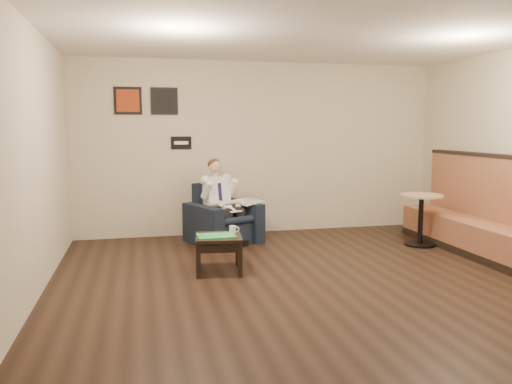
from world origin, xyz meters
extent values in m
plane|color=black|center=(0.00, 0.00, 0.00)|extent=(6.00, 6.00, 0.00)
cube|color=beige|center=(0.00, 3.00, 1.40)|extent=(6.00, 0.02, 2.80)
cube|color=beige|center=(-3.00, 0.00, 1.40)|extent=(0.02, 6.00, 2.80)
cube|color=white|center=(0.00, 0.00, 2.80)|extent=(6.00, 6.00, 0.02)
cube|color=black|center=(-1.30, 2.98, 1.50)|extent=(0.32, 0.02, 0.20)
cube|color=#983012|center=(-2.10, 2.98, 2.15)|extent=(0.42, 0.03, 0.42)
cube|color=black|center=(-1.55, 2.98, 2.15)|extent=(0.42, 0.03, 0.42)
cube|color=black|center=(-0.73, 2.37, 0.44)|extent=(1.21, 1.21, 0.88)
cube|color=white|center=(-0.65, 2.18, 0.54)|extent=(0.31, 0.35, 0.01)
cube|color=silver|center=(-0.36, 2.43, 0.60)|extent=(0.56, 0.60, 0.01)
cube|color=black|center=(-1.05, 0.81, 0.22)|extent=(0.61, 0.61, 0.45)
cube|color=green|center=(-1.08, 0.80, 0.45)|extent=(0.45, 0.33, 0.01)
cylinder|color=white|center=(-0.86, 0.91, 0.50)|extent=(0.09, 0.09, 0.09)
cube|color=black|center=(-0.98, 0.96, 0.45)|extent=(0.15, 0.11, 0.01)
cube|color=brown|center=(2.59, 1.03, 0.68)|extent=(0.63, 2.65, 1.36)
cylinder|color=tan|center=(2.08, 1.50, 0.38)|extent=(0.63, 0.63, 0.76)
camera|label=1|loc=(-1.95, -5.02, 1.74)|focal=35.00mm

